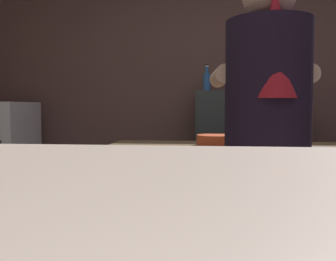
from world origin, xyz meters
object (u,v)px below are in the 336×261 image
(chefs_knife, at_px, (311,148))
(bottle_olive_oil, at_px, (206,81))
(mixing_bowl, at_px, (216,140))
(bartender, at_px, (267,142))
(bottle_hot_sauce, at_px, (207,81))

(chefs_knife, distance_m, bottle_olive_oil, 1.52)
(mixing_bowl, relative_size, bottle_olive_oil, 0.88)
(chefs_knife, bearing_deg, bartender, -113.58)
(mixing_bowl, xyz_separation_m, bottle_olive_oil, (-0.06, 1.25, 0.41))
(bartender, relative_size, mixing_bowl, 8.07)
(chefs_knife, bearing_deg, mixing_bowl, 179.18)
(mixing_bowl, xyz_separation_m, chefs_knife, (0.47, -0.10, -0.02))
(bartender, bearing_deg, bottle_olive_oil, 4.36)
(chefs_knife, height_order, bottle_olive_oil, bottle_olive_oil)
(bottle_hot_sauce, bearing_deg, bottle_olive_oil, 92.49)
(bartender, height_order, bottle_hot_sauce, bartender)
(mixing_bowl, bearing_deg, chefs_knife, -11.89)
(bottle_hot_sauce, bearing_deg, chefs_knife, -67.03)
(chefs_knife, xyz_separation_m, bottle_hot_sauce, (-0.53, 1.24, 0.42))
(chefs_knife, xyz_separation_m, bottle_olive_oil, (-0.53, 1.35, 0.43))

